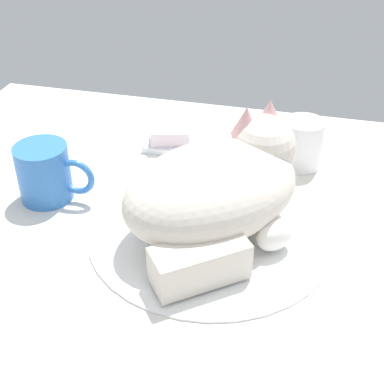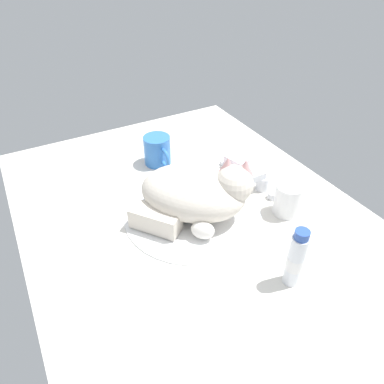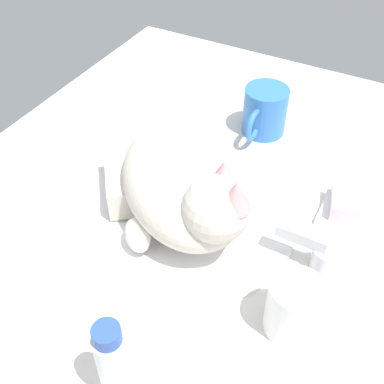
{
  "view_description": "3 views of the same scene",
  "coord_description": "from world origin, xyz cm",
  "px_view_note": "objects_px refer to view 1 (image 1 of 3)",
  "views": [
    {
      "loc": [
        12.13,
        -60.81,
        49.26
      ],
      "look_at": [
        -2.91,
        0.51,
        5.98
      ],
      "focal_mm": 51.17,
      "sensor_mm": 36.0,
      "label": 1
    },
    {
      "loc": [
        61.0,
        -33.83,
        60.24
      ],
      "look_at": [
        -1.29,
        0.47,
        6.04
      ],
      "focal_mm": 33.33,
      "sensor_mm": 36.0,
      "label": 2
    },
    {
      "loc": [
        46.18,
        26.2,
        55.23
      ],
      "look_at": [
        0.57,
        1.64,
        6.13
      ],
      "focal_mm": 45.33,
      "sensor_mm": 36.0,
      "label": 3
    }
  ],
  "objects_px": {
    "coffee_mug": "(46,173)",
    "soap_bar": "(170,135)",
    "cat": "(220,187)",
    "rinse_cup": "(302,144)",
    "faucet": "(237,145)"
  },
  "relations": [
    {
      "from": "faucet",
      "to": "soap_bar",
      "type": "distance_m",
      "value": 0.12
    },
    {
      "from": "faucet",
      "to": "cat",
      "type": "distance_m",
      "value": 0.21
    },
    {
      "from": "cat",
      "to": "coffee_mug",
      "type": "xyz_separation_m",
      "value": [
        -0.27,
        0.02,
        -0.03
      ]
    },
    {
      "from": "coffee_mug",
      "to": "soap_bar",
      "type": "height_order",
      "value": "coffee_mug"
    },
    {
      "from": "faucet",
      "to": "coffee_mug",
      "type": "height_order",
      "value": "coffee_mug"
    },
    {
      "from": "cat",
      "to": "rinse_cup",
      "type": "height_order",
      "value": "cat"
    },
    {
      "from": "faucet",
      "to": "rinse_cup",
      "type": "bearing_deg",
      "value": 0.46
    },
    {
      "from": "rinse_cup",
      "to": "cat",
      "type": "bearing_deg",
      "value": -115.87
    },
    {
      "from": "faucet",
      "to": "coffee_mug",
      "type": "xyz_separation_m",
      "value": [
        -0.26,
        -0.19,
        0.02
      ]
    },
    {
      "from": "coffee_mug",
      "to": "soap_bar",
      "type": "xyz_separation_m",
      "value": [
        0.14,
        0.2,
        -0.02
      ]
    },
    {
      "from": "soap_bar",
      "to": "coffee_mug",
      "type": "bearing_deg",
      "value": -126.15
    },
    {
      "from": "cat",
      "to": "soap_bar",
      "type": "bearing_deg",
      "value": 121.79
    },
    {
      "from": "coffee_mug",
      "to": "soap_bar",
      "type": "distance_m",
      "value": 0.24
    },
    {
      "from": "rinse_cup",
      "to": "soap_bar",
      "type": "relative_size",
      "value": 1.22
    },
    {
      "from": "soap_bar",
      "to": "cat",
      "type": "bearing_deg",
      "value": -58.21
    }
  ]
}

